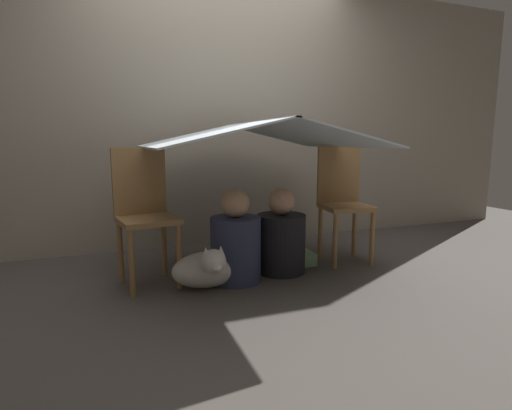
% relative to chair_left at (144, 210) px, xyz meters
% --- Properties ---
extents(ground_plane, '(8.80, 8.80, 0.00)m').
position_rel_chair_left_xyz_m(ground_plane, '(0.79, -0.30, -0.52)').
color(ground_plane, '#47423D').
extents(wall_back, '(7.00, 0.05, 2.50)m').
position_rel_chair_left_xyz_m(wall_back, '(0.79, 0.92, 0.73)').
color(wall_back, gray).
rests_on(wall_back, ground_plane).
extents(chair_left, '(0.43, 0.43, 0.94)m').
position_rel_chair_left_xyz_m(chair_left, '(0.00, 0.00, 0.00)').
color(chair_left, olive).
rests_on(chair_left, ground_plane).
extents(chair_right, '(0.41, 0.41, 0.94)m').
position_rel_chair_left_xyz_m(chair_right, '(1.57, 0.00, 0.00)').
color(chair_right, olive).
rests_on(chair_right, ground_plane).
extents(sheet_canopy, '(1.55, 1.37, 0.19)m').
position_rel_chair_left_xyz_m(sheet_canopy, '(0.79, -0.07, 0.51)').
color(sheet_canopy, silver).
extents(person_front, '(0.35, 0.35, 0.66)m').
position_rel_chair_left_xyz_m(person_front, '(0.59, -0.19, -0.25)').
color(person_front, '#2D3351').
rests_on(person_front, ground_plane).
extents(person_second, '(0.37, 0.37, 0.64)m').
position_rel_chair_left_xyz_m(person_second, '(0.97, -0.11, -0.26)').
color(person_second, black).
rests_on(person_second, ground_plane).
extents(dog, '(0.48, 0.42, 0.33)m').
position_rel_chair_left_xyz_m(dog, '(0.37, -0.26, -0.38)').
color(dog, silver).
rests_on(dog, ground_plane).
extents(floor_cushion, '(0.47, 0.38, 0.10)m').
position_rel_chair_left_xyz_m(floor_cushion, '(1.06, 0.09, -0.47)').
color(floor_cushion, '#7FB27F').
rests_on(floor_cushion, ground_plane).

